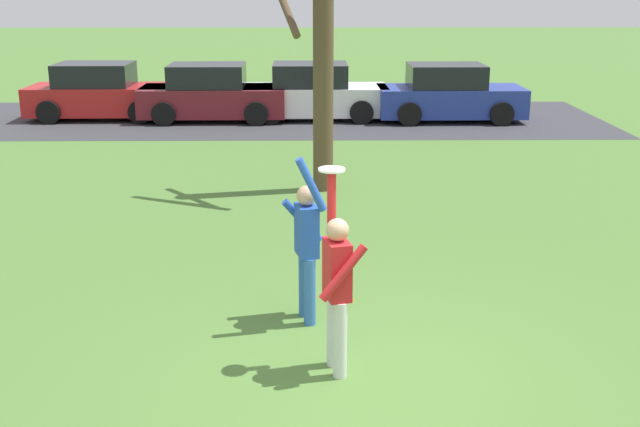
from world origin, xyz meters
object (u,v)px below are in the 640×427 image
Objects in this scene: parked_car_maroon at (212,95)px; parked_car_white at (314,94)px; person_defender at (307,242)px; field_cone_orange at (343,288)px; parked_car_blue at (449,95)px; parked_car_red at (100,93)px; person_catcher at (337,282)px; bare_tree_tall at (320,38)px; frisbee_disc at (332,170)px.

parked_car_maroon is 1.00× the size of parked_car_white.
field_cone_orange is at bearing 128.66° from person_defender.
parked_car_maroon is 6.76m from parked_car_blue.
parked_car_red is at bearing 174.03° from parked_car_maroon.
parked_car_red is at bearing 178.40° from parked_car_white.
person_defender is 0.50× the size of parked_car_blue.
parked_car_white is at bearing 91.25° from field_cone_orange.
parked_car_white is at bearing 3.30° from parked_car_maroon.
person_defender is 14.31m from parked_car_blue.
parked_car_red is (-6.32, 15.44, -0.25)m from person_catcher.
person_catcher reaches higher than parked_car_blue.
parked_car_blue is (3.84, -0.30, 0.00)m from parked_car_white.
parked_car_blue is 8.86m from bare_tree_tall.
field_cone_orange is at bearing -18.11° from person_catcher.
person_defender is 1.11m from field_cone_orange.
parked_car_white is 0.73× the size of bare_tree_tall.
person_defender is 0.36× the size of bare_tree_tall.
parked_car_maroon is at bearing -5.97° from parked_car_red.
bare_tree_tall reaches higher than parked_car_blue.
bare_tree_tall is at bearing -12.94° from person_catcher.
person_catcher is at bearing -94.53° from field_cone_orange.
parked_car_blue is at bearing 63.94° from bare_tree_tall.
person_catcher reaches higher than person_defender.
parked_car_maroon and parked_car_white have the same top height.
parked_car_red and parked_car_white have the same top height.
frisbee_disc is at bearing -0.00° from person_catcher.
frisbee_disc is 15.32m from parked_car_blue.
person_defender is 6.38× the size of field_cone_orange.
person_catcher is at bearing -89.76° from parked_car_white.
frisbee_disc is at bearing -104.53° from parked_car_blue.
person_catcher is 6.50× the size of field_cone_orange.
person_defender is at bearing -106.56° from parked_car_blue.
parked_car_white is (-0.09, 15.09, -1.37)m from frisbee_disc.
parked_car_blue is at bearing 75.77° from frisbee_disc.
bare_tree_tall is at bearing 164.26° from person_defender.
person_catcher is 0.51× the size of parked_car_maroon.
parked_car_red is at bearing 127.41° from bare_tree_tall.
person_defender reaches higher than parked_car_blue.
person_defender is at bearing 0.00° from person_catcher.
parked_car_blue is 0.73× the size of bare_tree_tall.
field_cone_orange is (0.15, 1.87, -0.82)m from person_catcher.
parked_car_maroon is 0.73× the size of bare_tree_tall.
parked_car_blue is 13.63m from field_cone_orange.
parked_car_red is 1.00× the size of parked_car_maroon.
parked_car_red reaches higher than field_cone_orange.
person_defender is at bearing 103.57° from frisbee_disc.
person_catcher is 0.51× the size of parked_car_white.
bare_tree_tall reaches higher than frisbee_disc.
parked_car_red is (-6.27, 15.23, -1.37)m from frisbee_disc.
parked_car_maroon is 1.00× the size of parked_car_blue.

